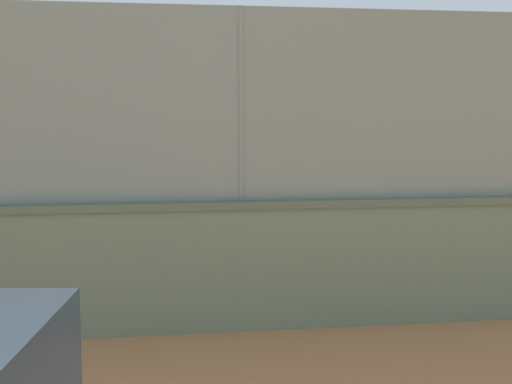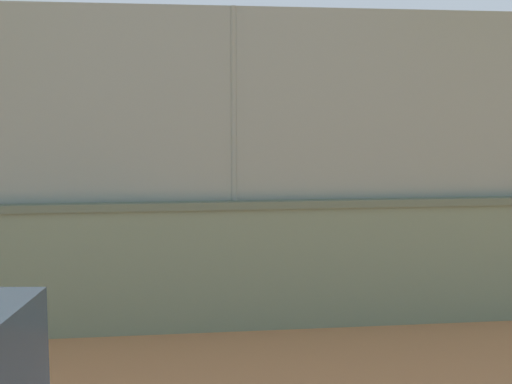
{
  "view_description": "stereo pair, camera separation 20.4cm",
  "coord_description": "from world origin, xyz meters",
  "px_view_note": "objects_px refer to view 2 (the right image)",
  "views": [
    {
      "loc": [
        1.55,
        16.88,
        2.25
      ],
      "look_at": [
        0.39,
        6.13,
        1.04
      ],
      "focal_mm": 46.36,
      "sensor_mm": 36.0,
      "label": 1
    },
    {
      "loc": [
        1.34,
        16.9,
        2.25
      ],
      "look_at": [
        0.39,
        6.13,
        1.04
      ],
      "focal_mm": 46.36,
      "sensor_mm": 36.0,
      "label": 2
    }
  ],
  "objects_px": {
    "player_foreground_swinging": "(422,179)",
    "sports_ball": "(449,149)",
    "player_baseline_waiting": "(185,172)",
    "courtside_bench": "(243,264)"
  },
  "relations": [
    {
      "from": "player_foreground_swinging",
      "to": "sports_ball",
      "type": "height_order",
      "value": "sports_ball"
    },
    {
      "from": "player_baseline_waiting",
      "to": "sports_ball",
      "type": "xyz_separation_m",
      "value": [
        -5.7,
        1.36,
        0.56
      ]
    },
    {
      "from": "player_foreground_swinging",
      "to": "sports_ball",
      "type": "bearing_deg",
      "value": 122.14
    },
    {
      "from": "player_foreground_swinging",
      "to": "courtside_bench",
      "type": "height_order",
      "value": "player_foreground_swinging"
    },
    {
      "from": "player_foreground_swinging",
      "to": "sports_ball",
      "type": "xyz_separation_m",
      "value": [
        -0.36,
        0.58,
        0.7
      ]
    },
    {
      "from": "player_foreground_swinging",
      "to": "player_baseline_waiting",
      "type": "relative_size",
      "value": 0.87
    },
    {
      "from": "player_baseline_waiting",
      "to": "player_foreground_swinging",
      "type": "bearing_deg",
      "value": 171.66
    },
    {
      "from": "player_foreground_swinging",
      "to": "sports_ball",
      "type": "relative_size",
      "value": 12.3
    },
    {
      "from": "courtside_bench",
      "to": "player_baseline_waiting",
      "type": "bearing_deg",
      "value": -83.52
    },
    {
      "from": "player_foreground_swinging",
      "to": "courtside_bench",
      "type": "relative_size",
      "value": 0.93
    }
  ]
}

